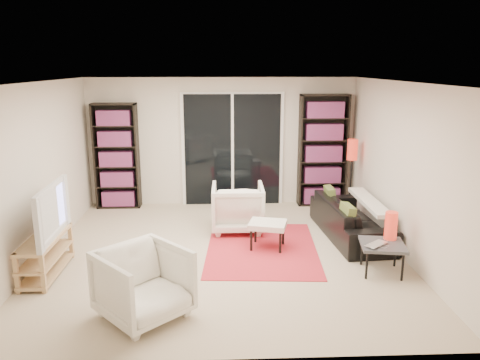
# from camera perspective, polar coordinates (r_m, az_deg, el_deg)

# --- Properties ---
(floor) EXTENTS (5.00, 5.00, 0.00)m
(floor) POSITION_cam_1_polar(r_m,az_deg,el_deg) (6.78, -2.03, -8.87)
(floor) COLOR #BEAD93
(floor) RESTS_ON ground
(wall_back) EXTENTS (5.00, 0.02, 2.40)m
(wall_back) POSITION_cam_1_polar(r_m,az_deg,el_deg) (8.87, -2.23, 4.65)
(wall_back) COLOR beige
(wall_back) RESTS_ON ground
(wall_front) EXTENTS (5.00, 0.02, 2.40)m
(wall_front) POSITION_cam_1_polar(r_m,az_deg,el_deg) (4.01, -1.85, -6.85)
(wall_front) COLOR beige
(wall_front) RESTS_ON ground
(wall_left) EXTENTS (0.02, 5.00, 2.40)m
(wall_left) POSITION_cam_1_polar(r_m,az_deg,el_deg) (6.87, -23.45, 0.78)
(wall_left) COLOR beige
(wall_left) RESTS_ON ground
(wall_right) EXTENTS (0.02, 5.00, 2.40)m
(wall_right) POSITION_cam_1_polar(r_m,az_deg,el_deg) (6.90, 19.14, 1.21)
(wall_right) COLOR beige
(wall_right) RESTS_ON ground
(ceiling) EXTENTS (5.00, 5.00, 0.02)m
(ceiling) POSITION_cam_1_polar(r_m,az_deg,el_deg) (6.26, -2.22, 11.85)
(ceiling) COLOR white
(ceiling) RESTS_ON wall_back
(sliding_door) EXTENTS (1.92, 0.08, 2.16)m
(sliding_door) POSITION_cam_1_polar(r_m,az_deg,el_deg) (8.86, -0.93, 3.66)
(sliding_door) COLOR white
(sliding_door) RESTS_ON ground
(bookshelf_left) EXTENTS (0.80, 0.30, 1.95)m
(bookshelf_left) POSITION_cam_1_polar(r_m,az_deg,el_deg) (8.95, -14.81, 2.82)
(bookshelf_left) COLOR black
(bookshelf_left) RESTS_ON ground
(bookshelf_right) EXTENTS (0.90, 0.30, 2.10)m
(bookshelf_right) POSITION_cam_1_polar(r_m,az_deg,el_deg) (8.94, 10.07, 3.54)
(bookshelf_right) COLOR black
(bookshelf_right) RESTS_ON ground
(tv_stand) EXTENTS (0.36, 1.14, 0.50)m
(tv_stand) POSITION_cam_1_polar(r_m,az_deg,el_deg) (6.53, -22.58, -8.41)
(tv_stand) COLOR tan
(tv_stand) RESTS_ON floor
(tv) EXTENTS (0.19, 1.18, 0.68)m
(tv) POSITION_cam_1_polar(r_m,az_deg,el_deg) (6.34, -22.89, -3.58)
(tv) COLOR black
(tv) RESTS_ON tv_stand
(rug) EXTENTS (1.71, 2.23, 0.01)m
(rug) POSITION_cam_1_polar(r_m,az_deg,el_deg) (6.93, 2.67, -8.32)
(rug) COLOR red
(rug) RESTS_ON floor
(sofa) EXTENTS (0.92, 2.02, 0.58)m
(sofa) POSITION_cam_1_polar(r_m,az_deg,el_deg) (7.51, 13.38, -4.61)
(sofa) COLOR black
(sofa) RESTS_ON floor
(armchair_back) EXTENTS (0.83, 0.85, 0.77)m
(armchair_back) POSITION_cam_1_polar(r_m,az_deg,el_deg) (7.55, -0.29, -3.36)
(armchair_back) COLOR white
(armchair_back) RESTS_ON floor
(armchair_front) EXTENTS (1.17, 1.17, 0.76)m
(armchair_front) POSITION_cam_1_polar(r_m,az_deg,el_deg) (5.13, -11.67, -12.29)
(armchair_front) COLOR white
(armchair_front) RESTS_ON floor
(ottoman) EXTENTS (0.62, 0.55, 0.40)m
(ottoman) POSITION_cam_1_polar(r_m,az_deg,el_deg) (6.84, 3.39, -5.59)
(ottoman) COLOR white
(ottoman) RESTS_ON floor
(side_table) EXTENTS (0.62, 0.62, 0.40)m
(side_table) POSITION_cam_1_polar(r_m,az_deg,el_deg) (6.31, 16.97, -7.74)
(side_table) COLOR #424246
(side_table) RESTS_ON floor
(laptop) EXTENTS (0.40, 0.39, 0.03)m
(laptop) POSITION_cam_1_polar(r_m,az_deg,el_deg) (6.18, 16.67, -7.68)
(laptop) COLOR silver
(laptop) RESTS_ON side_table
(table_lamp) EXTENTS (0.16, 0.16, 0.37)m
(table_lamp) POSITION_cam_1_polar(r_m,az_deg,el_deg) (6.43, 17.92, -5.31)
(table_lamp) COLOR red
(table_lamp) RESTS_ON side_table
(floor_lamp) EXTENTS (0.20, 0.20, 1.35)m
(floor_lamp) POSITION_cam_1_polar(r_m,az_deg,el_deg) (8.50, 13.50, 2.68)
(floor_lamp) COLOR black
(floor_lamp) RESTS_ON floor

